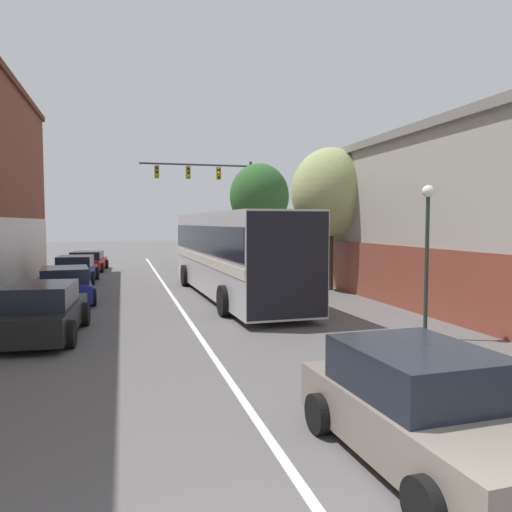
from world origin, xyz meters
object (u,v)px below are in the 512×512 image
parked_car_left_distant (76,270)px  street_tree_near (331,192)px  parked_car_left_far (65,285)px  parked_car_left_near (43,312)px  hatchback_foreground (424,409)px  parked_car_left_mid (88,261)px  street_lamp (427,250)px  street_tree_far (259,196)px  bus (232,250)px  traffic_signal_gantry (216,189)px

parked_car_left_distant → street_tree_near: street_tree_near is taller
parked_car_left_far → street_tree_near: street_tree_near is taller
parked_car_left_near → street_tree_near: (10.93, 6.68, 3.64)m
parked_car_left_near → street_tree_near: size_ratio=0.70×
parked_car_left_far → street_tree_near: size_ratio=0.73×
hatchback_foreground → street_tree_near: 16.45m
parked_car_left_mid → street_tree_near: 16.76m
street_lamp → street_tree_near: (1.42, 9.35, 2.03)m
street_lamp → street_tree_far: (1.19, 20.36, 2.41)m
bus → parked_car_left_far: bearing=84.5°
parked_car_left_far → traffic_signal_gantry: 15.51m
hatchback_foreground → parked_car_left_distant: (-5.86, 20.80, -0.02)m
street_tree_far → parked_car_left_distant: bearing=-154.0°
traffic_signal_gantry → street_tree_near: (2.92, -11.85, -0.86)m
hatchback_foreground → parked_car_left_mid: size_ratio=0.88×
parked_car_left_far → parked_car_left_distant: size_ratio=1.14×
hatchback_foreground → parked_car_left_mid: (-5.71, 27.20, -0.07)m
hatchback_foreground → parked_car_left_near: (-5.61, 8.45, 0.02)m
parked_car_left_far → parked_car_left_distant: bearing=-4.7°
parked_car_left_distant → street_tree_far: bearing=-61.6°
hatchback_foreground → parked_car_left_mid: hatchback_foreground is taller
bus → hatchback_foreground: bus is taller
parked_car_left_near → parked_car_left_mid: (-0.09, 18.75, -0.09)m
hatchback_foreground → street_tree_near: street_tree_near is taller
parked_car_left_far → parked_car_left_mid: bearing=-6.1°
bus → parked_car_left_far: (-6.35, 0.40, -1.26)m
street_lamp → street_tree_far: street_tree_far is taller
traffic_signal_gantry → street_lamp: traffic_signal_gantry is taller
parked_car_left_mid → parked_car_left_far: parked_car_left_far is taller
parked_car_left_far → traffic_signal_gantry: bearing=-39.2°
bus → parked_car_left_mid: 14.55m
hatchback_foreground → traffic_signal_gantry: traffic_signal_gantry is taller
parked_car_left_distant → street_tree_far: size_ratio=0.59×
street_lamp → street_tree_near: size_ratio=0.63×
hatchback_foreground → parked_car_left_mid: bearing=9.4°
parked_car_left_far → street_lamp: (9.60, -8.79, 1.65)m
street_tree_near → parked_car_left_mid: bearing=132.4°
parked_car_left_mid → street_tree_far: (10.79, -1.06, 4.10)m
parked_car_left_near → street_tree_near: street_tree_near is taller
bus → street_lamp: bearing=-160.7°
parked_car_left_distant → street_tree_far: (10.94, 5.34, 4.04)m
traffic_signal_gantry → street_lamp: size_ratio=1.86×
parked_car_left_near → parked_car_left_distant: size_ratio=1.08×
parked_car_left_near → traffic_signal_gantry: 20.68m
hatchback_foreground → street_tree_far: street_tree_far is taller
parked_car_left_near → parked_car_left_far: (-0.10, 6.12, -0.05)m
hatchback_foreground → traffic_signal_gantry: size_ratio=0.54×
hatchback_foreground → parked_car_left_near: size_ratio=0.91×
bus → street_tree_near: (4.68, 0.96, 2.42)m
street_tree_near → hatchback_foreground: bearing=-109.3°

